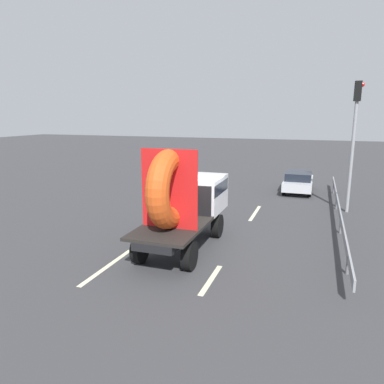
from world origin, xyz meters
TOP-DOWN VIEW (x-y plane):
  - ground_plane at (0.00, 0.00)m, footprint 120.00×120.00m
  - flatbed_truck at (-0.32, -0.32)m, footprint 2.02×5.20m
  - distant_sedan at (3.03, 10.68)m, footprint 1.66×3.87m
  - traffic_light at (5.59, 6.60)m, footprint 0.42×0.36m
  - guardrail at (5.12, 4.97)m, footprint 0.10×16.06m
  - lane_dash_left_near at (-1.99, -2.95)m, footprint 0.16×2.95m
  - lane_dash_left_far at (-1.99, 5.16)m, footprint 0.16×2.40m
  - lane_dash_right_near at (1.36, -2.76)m, footprint 0.16×2.04m
  - lane_dash_right_far at (1.36, 4.89)m, footprint 0.16×2.83m

SIDE VIEW (x-z plane):
  - ground_plane at x=0.00m, z-range 0.00..0.00m
  - lane_dash_left_near at x=-1.99m, z-range 0.00..0.01m
  - lane_dash_left_far at x=-1.99m, z-range 0.00..0.01m
  - lane_dash_right_near at x=1.36m, z-range 0.00..0.01m
  - lane_dash_right_far at x=1.36m, z-range 0.00..0.01m
  - guardrail at x=5.12m, z-range 0.18..0.89m
  - distant_sedan at x=3.03m, z-range 0.05..1.31m
  - flatbed_truck at x=-0.32m, z-range -0.07..3.59m
  - traffic_light at x=5.59m, z-range 0.91..7.12m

